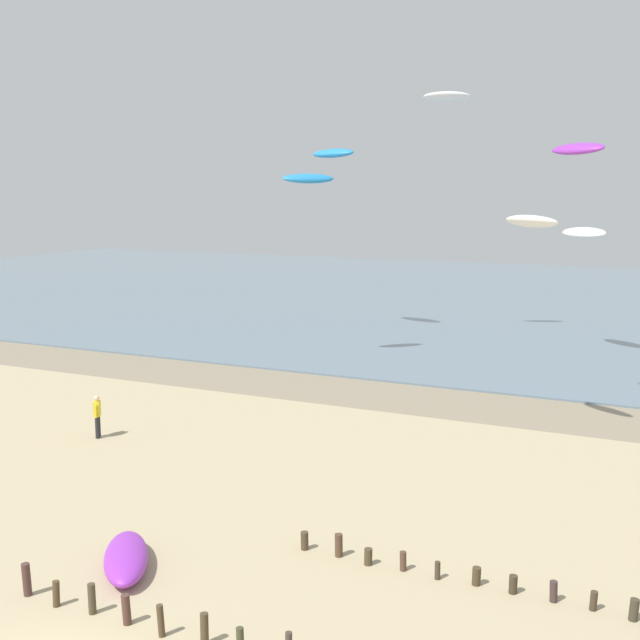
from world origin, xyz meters
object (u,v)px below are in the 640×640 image
kite_aloft_6 (333,153)px  kite_aloft_8 (531,221)px  kite_aloft_2 (584,233)px  kite_aloft_5 (447,97)px  person_by_waterline (97,415)px  kite_aloft_7 (308,178)px  grounded_kite (126,558)px  kite_aloft_0 (578,149)px

kite_aloft_6 → kite_aloft_8: bearing=-30.0°
kite_aloft_2 → kite_aloft_8: bearing=-49.8°
kite_aloft_5 → kite_aloft_8: size_ratio=1.15×
person_by_waterline → kite_aloft_7: size_ratio=0.59×
kite_aloft_2 → kite_aloft_7: bearing=-108.5°
person_by_waterline → kite_aloft_8: (15.12, 7.47, 7.57)m
kite_aloft_5 → grounded_kite: bearing=70.7°
kite_aloft_2 → kite_aloft_7: 16.37m
kite_aloft_5 → kite_aloft_8: bearing=92.6°
kite_aloft_6 → kite_aloft_7: size_ratio=1.20×
person_by_waterline → kite_aloft_5: 30.96m
kite_aloft_0 → person_by_waterline: bearing=-117.4°
grounded_kite → kite_aloft_5: 38.44m
person_by_waterline → kite_aloft_8: bearing=26.3°
kite_aloft_6 → kite_aloft_7: 9.66m
kite_aloft_2 → kite_aloft_7: (-13.58, -8.59, 3.07)m
kite_aloft_5 → kite_aloft_8: (9.16, -19.18, -7.01)m
kite_aloft_8 → kite_aloft_6: bearing=166.6°
kite_aloft_2 → kite_aloft_8: 17.56m
grounded_kite → kite_aloft_6: kite_aloft_6 is taller
person_by_waterline → kite_aloft_2: kite_aloft_2 is taller
kite_aloft_0 → kite_aloft_8: 4.55m
kite_aloft_2 → kite_aloft_5: (-8.86, 1.67, 8.25)m
kite_aloft_2 → kite_aloft_5: size_ratio=1.12×
person_by_waterline → kite_aloft_5: size_ratio=0.57×
kite_aloft_0 → kite_aloft_6: bearing=169.2°
kite_aloft_5 → kite_aloft_6: size_ratio=0.86×
kite_aloft_0 → kite_aloft_2: (-1.41, 14.15, -4.10)m
person_by_waterline → grounded_kite: 11.91m
kite_aloft_5 → kite_aloft_8: kite_aloft_5 is taller
kite_aloft_0 → kite_aloft_8: kite_aloft_0 is taller
kite_aloft_2 → kite_aloft_5: kite_aloft_5 is taller
kite_aloft_5 → kite_aloft_6: kite_aloft_5 is taller
kite_aloft_0 → kite_aloft_6: 22.95m
kite_aloft_6 → kite_aloft_2: bearing=15.7°
kite_aloft_0 → kite_aloft_2: size_ratio=0.75×
kite_aloft_0 → grounded_kite: bearing=-83.5°
grounded_kite → kite_aloft_5: kite_aloft_5 is taller
kite_aloft_2 → kite_aloft_7: kite_aloft_7 is taller
kite_aloft_0 → kite_aloft_5: (-10.27, 15.82, 4.16)m
kite_aloft_0 → kite_aloft_5: size_ratio=0.84×
person_by_waterline → grounded_kite: (8.24, -8.59, -0.61)m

